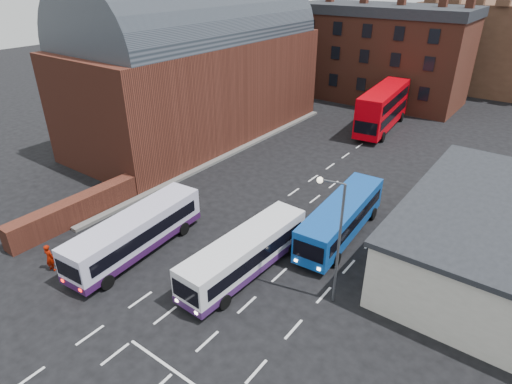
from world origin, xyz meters
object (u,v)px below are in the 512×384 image
Objects in this scene: bus_white_outbound at (136,231)px; bus_red_double at (383,108)px; bus_white_inbound at (245,252)px; pedestrian_beige at (72,273)px; street_lamp at (335,232)px; bus_blue at (341,217)px; pedestrian_red at (50,258)px.

bus_white_outbound is 0.84× the size of bus_red_double.
bus_white_outbound is at bearing 21.71° from bus_white_inbound.
bus_red_double is 7.46× the size of pedestrian_beige.
bus_white_outbound reaches higher than pedestrian_beige.
bus_red_double is 1.64× the size of street_lamp.
street_lamp is at bearing -167.33° from bus_white_inbound.
bus_blue is 0.83× the size of bus_red_double.
bus_blue is 7.05m from street_lamp.
pedestrian_red is (-9.63, -6.76, -0.62)m from bus_white_inbound.
pedestrian_beige is (-7.32, -6.74, -0.72)m from bus_white_inbound.
street_lamp reaches higher than bus_red_double.
bus_red_double is 36.54m from pedestrian_beige.
bus_white_outbound is at bearing -164.46° from street_lamp.
bus_white_outbound is 5.21m from pedestrian_red.
bus_white_inbound is at bearing -146.69° from pedestrian_beige.
bus_white_inbound is at bearing 90.97° from bus_red_double.
bus_red_double is at bearing -78.00° from bus_blue.
bus_red_double is at bearing 79.54° from bus_white_outbound.
street_lamp is (8.62, -28.63, 1.90)m from bus_red_double.
bus_blue is 17.02m from pedestrian_beige.
bus_white_outbound is 7.27m from bus_white_inbound.
bus_white_inbound is 1.30× the size of street_lamp.
street_lamp is at bearing -165.18° from pedestrian_red.
bus_white_inbound is 9.98m from pedestrian_beige.
street_lamp reaches higher than bus_white_inbound.
pedestrian_beige is (-3.82, -36.30, -1.70)m from bus_red_double.
bus_white_inbound reaches higher than pedestrian_beige.
bus_white_outbound is 1.37× the size of street_lamp.
bus_red_double is at bearing -105.34° from pedestrian_beige.
pedestrian_red is 2.31m from pedestrian_beige.
bus_white_outbound reaches higher than pedestrian_red.
pedestrian_red is at bearing -9.03° from pedestrian_beige.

